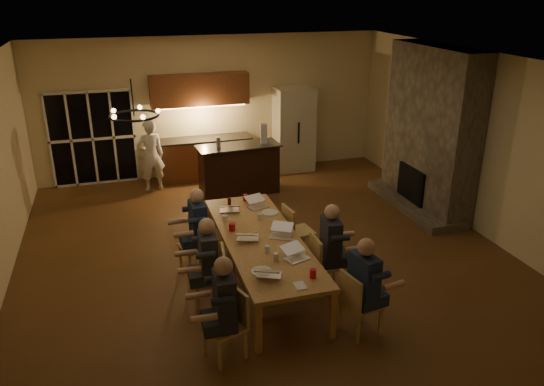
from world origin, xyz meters
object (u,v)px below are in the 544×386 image
Objects in this scene: plate_near at (297,252)px; plate_left at (262,271)px; mug_front at (267,249)px; person_left_mid at (209,264)px; chair_left_mid at (210,279)px; chandelier at (134,116)px; bar_bottle at (218,143)px; chair_left_far at (195,246)px; can_silver at (276,257)px; person_right_mid at (330,248)px; laptop_c at (248,232)px; chair_right_mid at (328,263)px; laptop_f at (258,201)px; bar_island at (239,170)px; dining_table at (262,260)px; chair_left_near at (224,326)px; refrigerator at (294,129)px; laptop_a at (269,267)px; person_right_near at (363,288)px; plate_far at (270,213)px; redcup_far at (245,198)px; laptop_e at (229,204)px; standing_person at (151,156)px; laptop_d at (281,230)px; person_left_near at (225,309)px; chair_right_near at (362,303)px; mug_mid at (260,217)px; bar_blender at (264,134)px; chair_right_far at (299,231)px; can_cola at (229,202)px; person_left_far at (199,230)px; redcup_near at (313,273)px.

plate_near is 0.93× the size of plate_left.
mug_front is 0.42m from plate_near.
mug_front is (0.83, 0.00, 0.11)m from person_left_mid.
chandelier reaches higher than chair_left_mid.
chair_left_far is at bearing -108.56° from bar_bottle.
person_right_mid is at bearing 14.62° from can_silver.
chandelier is 2.40m from laptop_c.
chair_right_mid is at bearing 22.38° from plate_left.
laptop_f is at bearing 33.97° from chandelier.
person_left_mid is at bearing -112.38° from bar_island.
chair_left_mid is 1.74m from chair_right_mid.
chair_left_near is at bearing -120.03° from dining_table.
bar_island reaches higher than chair_right_mid.
refrigerator is 6.25× the size of laptop_a.
chair_left_mid is 1.02m from laptop_a.
plate_far is at bearing 1.51° from person_right_near.
can_silver is (-0.12, -2.19, 0.00)m from redcup_far.
laptop_e reaches higher than chair_left_mid.
standing_person reaches higher than laptop_d.
laptop_d is at bearing 3.43° from chandelier.
laptop_d is at bearing 97.77° from standing_person.
bar_island is 1.97× the size of chair_right_mid.
chair_left_far is 2.21m from person_left_near.
laptop_d is (1.18, 1.49, 0.42)m from chair_left_near.
redcup_far is (1.03, 0.83, 0.37)m from chair_left_far.
chair_right_near is at bearing 64.11° from chair_left_mid.
bar_island is 3.09m from mug_mid.
bar_blender reaches higher than laptop_d.
laptop_d is 0.71m from mug_mid.
chair_left_far is at bearing 28.42° from person_right_near.
person_right_near is at bearing -76.05° from redcup_far.
refrigerator is 5.54m from person_right_mid.
standing_person is at bearing 21.38° from chair_right_far.
plate_left is at bearing -28.09° from laptop_a.
chair_left_mid and chair_right_near have the same top height.
laptop_a is 1.00× the size of laptop_c.
plate_near is (2.01, -0.42, -1.99)m from chandelier.
plate_left is 1.02× the size of plate_far.
plate_far is at bearing 41.45° from mug_mid.
can_cola is (-0.14, 1.82, 0.01)m from mug_front.
person_left_far reaches higher than chair_right_far.
chair_right_far is 2.11× the size of bar_blender.
person_left_mid reaches higher than laptop_e.
laptop_a is 2.67× the size of can_cola.
person_right_mid is 0.98m from redcup_near.
person_right_near is 1.22m from laptop_a.
chair_right_far is 0.76m from mug_mid.
person_left_near reaches higher than can_cola.
mug_front is (1.62, -0.28, -1.95)m from chandelier.
chair_right_near and chair_right_far have the same top height.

